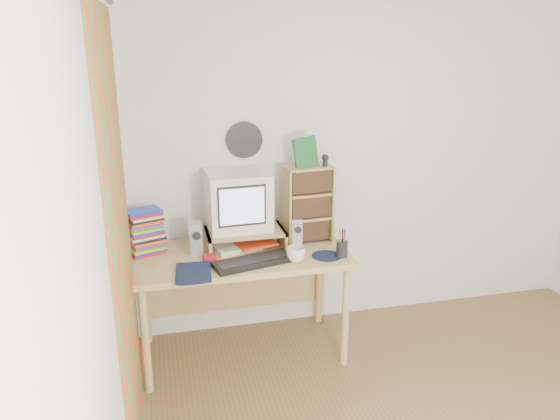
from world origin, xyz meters
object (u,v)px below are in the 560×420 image
desk (239,268)px  mug (296,254)px  dvd_stack (146,232)px  crt_monitor (238,201)px  diary (176,272)px  cd_rack (308,204)px  keyboard (253,262)px

desk → mug: bearing=-41.5°
desk → dvd_stack: size_ratio=4.67×
crt_monitor → diary: (-0.45, -0.41, -0.29)m
desk → diary: diary is taller
crt_monitor → cd_rack: (0.48, -0.03, -0.05)m
desk → crt_monitor: 0.45m
cd_rack → diary: cd_rack is taller
mug → diary: bearing=-176.6°
cd_rack → crt_monitor: bearing=171.9°
cd_rack → desk: bearing=-177.9°
dvd_stack → crt_monitor: bearing=-18.5°
keyboard → cd_rack: cd_rack is taller
dvd_stack → mug: 0.98m
crt_monitor → diary: crt_monitor is taller
cd_rack → diary: (-0.93, -0.38, -0.24)m
keyboard → diary: bearing=173.3°
diary → dvd_stack: bearing=116.6°
crt_monitor → mug: size_ratio=3.36×
crt_monitor → mug: crt_monitor is taller
dvd_stack → diary: (0.16, -0.40, -0.12)m
keyboard → diary: diary is taller
keyboard → mug: size_ratio=4.18×
crt_monitor → dvd_stack: 0.63m
desk → crt_monitor: crt_monitor is taller
diary → cd_rack: bearing=27.0°
dvd_stack → keyboard: bearing=-47.6°
keyboard → mug: (0.27, -0.02, 0.03)m
cd_rack → mug: bearing=-121.8°
keyboard → dvd_stack: bearing=138.4°
dvd_stack → diary: dvd_stack is taller
dvd_stack → mug: dvd_stack is taller
crt_monitor → diary: size_ratio=1.57×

